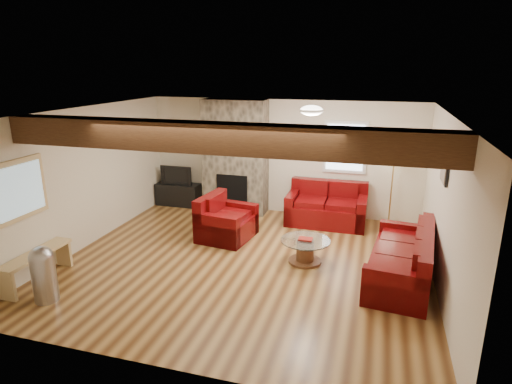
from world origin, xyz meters
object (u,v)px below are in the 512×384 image
armchair_red (227,218)px  floor_lamp (394,161)px  coffee_table (305,251)px  television (177,175)px  sofa_three (401,255)px  loveseat (327,204)px  tv_cabinet (178,194)px

armchair_red → floor_lamp: bearing=-53.9°
armchair_red → floor_lamp: floor_lamp is taller
coffee_table → television: size_ratio=1.08×
armchair_red → floor_lamp: size_ratio=0.64×
sofa_three → television: (-4.93, 2.42, 0.34)m
loveseat → armchair_red: loveseat is taller
loveseat → floor_lamp: size_ratio=1.02×
sofa_three → coffee_table: size_ratio=2.51×
armchair_red → tv_cabinet: bearing=55.8°
coffee_table → tv_cabinet: (-3.42, 2.24, 0.06)m
floor_lamp → coffee_table: bearing=-121.2°
coffee_table → television: 4.13m
television → armchair_red: bearing=-41.7°
tv_cabinet → floor_lamp: bearing=0.2°
loveseat → floor_lamp: bearing=14.4°
sofa_three → coffee_table: bearing=-90.7°
armchair_red → coffee_table: size_ratio=1.23×
loveseat → television: bearing=175.3°
loveseat → television: size_ratio=2.11×
tv_cabinet → television: size_ratio=1.35×
television → loveseat: bearing=-4.9°
armchair_red → television: size_ratio=1.33×
coffee_table → sofa_three: bearing=-7.1°
loveseat → television: television is taller
loveseat → coffee_table: 1.95m
sofa_three → armchair_red: 3.23m
loveseat → coffee_table: size_ratio=1.95×
sofa_three → loveseat: 2.55m
loveseat → floor_lamp: floor_lamp is taller
loveseat → tv_cabinet: loveseat is taller
tv_cabinet → television: (0.00, 0.00, 0.48)m
loveseat → tv_cabinet: bearing=175.3°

